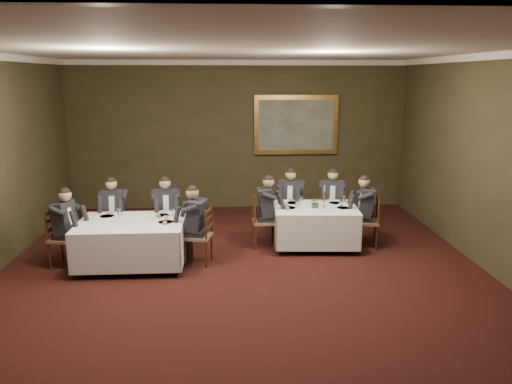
{
  "coord_description": "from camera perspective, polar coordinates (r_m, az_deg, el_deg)",
  "views": [
    {
      "loc": [
        -0.2,
        -6.89,
        3.13
      ],
      "look_at": [
        0.26,
        1.62,
        1.15
      ],
      "focal_mm": 35.0,
      "sensor_mm": 36.0,
      "label": 1
    }
  ],
  "objects": [
    {
      "name": "crown_molding",
      "position": [
        6.9,
        -1.48,
        15.66
      ],
      "size": [
        8.0,
        10.0,
        0.12
      ],
      "color": "white",
      "rests_on": "back_wall"
    },
    {
      "name": "candlestick",
      "position": [
        9.3,
        7.82,
        -0.77
      ],
      "size": [
        0.06,
        0.06,
        0.43
      ],
      "color": "#B58637",
      "rests_on": "table_main"
    },
    {
      "name": "diner_sec_endleft",
      "position": [
        8.94,
        -21.06,
        -4.84
      ],
      "size": [
        0.56,
        0.5,
        1.35
      ],
      "rotation": [
        0.0,
        0.0,
        -1.8
      ],
      "color": "black",
      "rests_on": "chair_sec_endleft"
    },
    {
      "name": "place_setting_table_main",
      "position": [
        9.62,
        4.49,
        -1.01
      ],
      "size": [
        0.33,
        0.31,
        0.14
      ],
      "color": "white",
      "rests_on": "table_main"
    },
    {
      "name": "table_second",
      "position": [
        8.69,
        -13.99,
        -5.29
      ],
      "size": [
        1.78,
        1.36,
        0.67
      ],
      "rotation": [
        0.0,
        0.0,
        0.01
      ],
      "color": "#321A0D",
      "rests_on": "ground"
    },
    {
      "name": "place_setting_table_second",
      "position": [
        9.05,
        -16.31,
        -2.4
      ],
      "size": [
        0.33,
        0.31,
        0.14
      ],
      "color": "white",
      "rests_on": "table_second"
    },
    {
      "name": "painting",
      "position": [
        11.98,
        4.59,
        7.64
      ],
      "size": [
        1.99,
        0.09,
        1.4
      ],
      "color": "gold",
      "rests_on": "back_wall"
    },
    {
      "name": "diner_main_backleft",
      "position": [
        10.09,
        4.0,
        -1.98
      ],
      "size": [
        0.52,
        0.57,
        1.35
      ],
      "rotation": [
        0.0,
        0.0,
        2.85
      ],
      "color": "black",
      "rests_on": "chair_main_backleft"
    },
    {
      "name": "chair_main_backleft",
      "position": [
        10.17,
        3.99,
        -3.21
      ],
      "size": [
        0.54,
        0.53,
        1.0
      ],
      "rotation": [
        0.0,
        0.0,
        2.85
      ],
      "color": "brown",
      "rests_on": "ground"
    },
    {
      "name": "chair_main_backright",
      "position": [
        10.25,
        8.58,
        -3.19
      ],
      "size": [
        0.5,
        0.48,
        1.0
      ],
      "rotation": [
        0.0,
        0.0,
        2.99
      ],
      "color": "brown",
      "rests_on": "ground"
    },
    {
      "name": "chair_sec_endleft",
      "position": [
        9.02,
        -21.01,
        -6.22
      ],
      "size": [
        0.51,
        0.52,
        1.0
      ],
      "rotation": [
        0.0,
        0.0,
        -1.8
      ],
      "color": "brown",
      "rests_on": "ground"
    },
    {
      "name": "diner_sec_backright",
      "position": [
        9.45,
        -10.2,
        -3.22
      ],
      "size": [
        0.47,
        0.54,
        1.35
      ],
      "rotation": [
        0.0,
        0.0,
        3.3
      ],
      "color": "black",
      "rests_on": "chair_sec_backright"
    },
    {
      "name": "chair_sec_backleft",
      "position": [
        9.68,
        -15.76,
        -4.52
      ],
      "size": [
        0.45,
        0.43,
        1.0
      ],
      "rotation": [
        0.0,
        0.0,
        3.17
      ],
      "color": "brown",
      "rests_on": "ground"
    },
    {
      "name": "ceiling",
      "position": [
        6.9,
        -1.49,
        16.16
      ],
      "size": [
        8.0,
        10.0,
        0.1
      ],
      "primitive_type": "cube",
      "color": "silver",
      "rests_on": "back_wall"
    },
    {
      "name": "diner_main_backright",
      "position": [
        10.18,
        8.63,
        -1.97
      ],
      "size": [
        0.47,
        0.53,
        1.35
      ],
      "rotation": [
        0.0,
        0.0,
        2.99
      ],
      "color": "black",
      "rests_on": "chair_main_backright"
    },
    {
      "name": "chair_main_endleft",
      "position": [
        9.39,
        0.86,
        -4.56
      ],
      "size": [
        0.43,
        0.45,
        1.0
      ],
      "rotation": [
        0.0,
        0.0,
        -1.54
      ],
      "color": "brown",
      "rests_on": "ground"
    },
    {
      "name": "ground",
      "position": [
        7.57,
        -1.33,
        -11.35
      ],
      "size": [
        10.0,
        10.0,
        0.0
      ],
      "primitive_type": "plane",
      "color": "black",
      "rests_on": "ground"
    },
    {
      "name": "diner_main_endleft",
      "position": [
        9.33,
        0.93,
        -3.22
      ],
      "size": [
        0.49,
        0.43,
        1.35
      ],
      "rotation": [
        0.0,
        0.0,
        -1.54
      ],
      "color": "black",
      "rests_on": "chair_main_endleft"
    },
    {
      "name": "chair_sec_backright",
      "position": [
        9.52,
        -10.15,
        -4.52
      ],
      "size": [
        0.5,
        0.49,
        1.0
      ],
      "rotation": [
        0.0,
        0.0,
        3.3
      ],
      "color": "brown",
      "rests_on": "ground"
    },
    {
      "name": "chair_main_endright",
      "position": [
        9.61,
        12.55,
        -4.47
      ],
      "size": [
        0.5,
        0.52,
        1.0
      ],
      "rotation": [
        0.0,
        0.0,
        1.37
      ],
      "color": "brown",
      "rests_on": "ground"
    },
    {
      "name": "diner_sec_endright",
      "position": [
        8.53,
        -6.63,
        -4.87
      ],
      "size": [
        0.56,
        0.5,
        1.35
      ],
      "rotation": [
        0.0,
        0.0,
        1.34
      ],
      "color": "black",
      "rests_on": "chair_sec_endright"
    },
    {
      "name": "table_main",
      "position": [
        9.4,
        6.79,
        -3.57
      ],
      "size": [
        1.61,
        1.27,
        0.67
      ],
      "rotation": [
        0.0,
        0.0,
        -0.06
      ],
      "color": "#321A0D",
      "rests_on": "ground"
    },
    {
      "name": "centerpiece",
      "position": [
        9.23,
        6.82,
        -1.11
      ],
      "size": [
        0.25,
        0.23,
        0.23
      ],
      "primitive_type": "imported",
      "rotation": [
        0.0,
        0.0,
        0.28
      ],
      "color": "#2D5926",
      "rests_on": "table_main"
    },
    {
      "name": "diner_sec_backleft",
      "position": [
        9.61,
        -15.86,
        -3.24
      ],
      "size": [
        0.43,
        0.49,
        1.35
      ],
      "rotation": [
        0.0,
        0.0,
        3.17
      ],
      "color": "black",
      "rests_on": "chair_sec_backleft"
    },
    {
      "name": "diner_main_endright",
      "position": [
        9.54,
        12.54,
        -3.16
      ],
      "size": [
        0.55,
        0.49,
        1.35
      ],
      "rotation": [
        0.0,
        0.0,
        1.37
      ],
      "color": "black",
      "rests_on": "chair_main_endright"
    },
    {
      "name": "back_wall",
      "position": [
        11.97,
        -2.13,
        6.45
      ],
      "size": [
        8.0,
        0.1,
        3.5
      ],
      "primitive_type": "cube",
      "color": "#333019",
      "rests_on": "ground"
    },
    {
      "name": "chair_sec_endright",
      "position": [
        8.6,
        -6.51,
        -6.32
      ],
      "size": [
        0.51,
        0.52,
        1.0
      ],
      "rotation": [
        0.0,
        0.0,
        1.34
      ],
      "color": "brown",
      "rests_on": "ground"
    }
  ]
}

